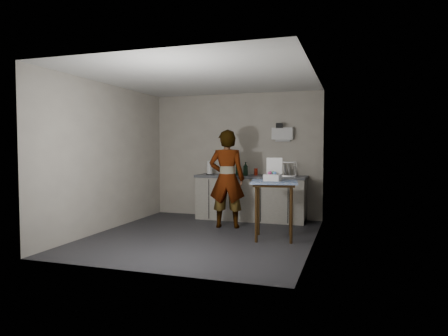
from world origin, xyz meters
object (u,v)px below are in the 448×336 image
(standing_man, at_px, (227,179))
(soap_bottle, at_px, (246,169))
(kitchen_counter, at_px, (251,199))
(paper_towel, at_px, (210,168))
(dark_bottle, at_px, (237,169))
(side_table, at_px, (274,188))
(dish_rack, at_px, (286,173))
(soda_can, at_px, (256,172))
(bakery_box, at_px, (273,176))

(standing_man, relative_size, soap_bottle, 6.60)
(kitchen_counter, xyz_separation_m, paper_towel, (-0.86, -0.07, 0.62))
(dark_bottle, bearing_deg, side_table, -55.69)
(kitchen_counter, relative_size, dish_rack, 5.59)
(kitchen_counter, relative_size, standing_man, 1.25)
(side_table, distance_m, soap_bottle, 1.68)
(soda_can, height_order, paper_towel, paper_towel)
(soda_can, xyz_separation_m, dish_rack, (0.61, -0.02, -0.01))
(dish_rack, bearing_deg, side_table, -87.34)
(side_table, bearing_deg, standing_man, 137.29)
(kitchen_counter, height_order, side_table, side_table)
(standing_man, height_order, soda_can, standing_man)
(soap_bottle, xyz_separation_m, bakery_box, (0.82, -1.39, -0.03))
(dish_rack, bearing_deg, bakery_box, -88.53)
(side_table, relative_size, bakery_box, 2.55)
(standing_man, bearing_deg, bakery_box, 137.26)
(soap_bottle, height_order, paper_towel, paper_towel)
(kitchen_counter, height_order, paper_towel, paper_towel)
(side_table, relative_size, soda_can, 6.82)
(soap_bottle, relative_size, paper_towel, 0.96)
(soda_can, relative_size, dish_rack, 0.34)
(paper_towel, distance_m, dish_rack, 1.56)
(kitchen_counter, bearing_deg, soap_bottle, -132.02)
(standing_man, distance_m, dark_bottle, 0.93)
(dark_bottle, bearing_deg, dish_rack, -0.58)
(soda_can, height_order, dish_rack, dish_rack)
(standing_man, height_order, dark_bottle, standing_man)
(soap_bottle, relative_size, bakery_box, 0.74)
(kitchen_counter, bearing_deg, dark_bottle, 170.59)
(side_table, relative_size, dish_rack, 2.34)
(kitchen_counter, xyz_separation_m, dark_bottle, (-0.31, 0.05, 0.60))
(side_table, distance_m, bakery_box, 0.21)
(dish_rack, bearing_deg, standing_man, -135.66)
(paper_towel, height_order, bakery_box, bakery_box)
(kitchen_counter, height_order, standing_man, standing_man)
(dark_bottle, bearing_deg, soda_can, 1.78)
(bakery_box, bearing_deg, soap_bottle, 122.15)
(dish_rack, bearing_deg, dark_bottle, 179.42)
(soda_can, bearing_deg, kitchen_counter, -144.13)
(soap_bottle, height_order, dark_bottle, soap_bottle)
(side_table, distance_m, dish_rack, 1.57)
(soda_can, bearing_deg, dish_rack, -2.12)
(paper_towel, bearing_deg, dark_bottle, 12.71)
(side_table, height_order, soda_can, soda_can)
(soap_bottle, xyz_separation_m, dark_bottle, (-0.22, 0.15, -0.02))
(bakery_box, bearing_deg, standing_man, 149.14)
(standing_man, height_order, dish_rack, standing_man)
(side_table, distance_m, soda_can, 1.73)
(soda_can, distance_m, dish_rack, 0.61)
(bakery_box, bearing_deg, soda_can, 114.22)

